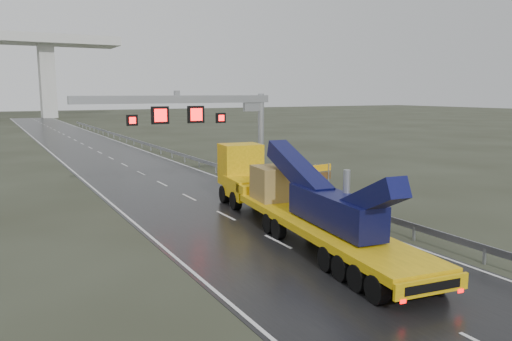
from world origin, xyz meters
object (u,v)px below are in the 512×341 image
exit_sign_pair (322,176)px  heavy_haul_truck (285,194)px  sign_gantry (205,115)px  striped_barrier (262,183)px

exit_sign_pair → heavy_haul_truck: bearing=-149.7°
sign_gantry → exit_sign_pair: size_ratio=5.63×
heavy_haul_truck → striped_barrier: bearing=74.3°
heavy_haul_truck → striped_barrier: 10.78m
exit_sign_pair → striped_barrier: bearing=94.7°
sign_gantry → striped_barrier: sign_gantry is taller
striped_barrier → sign_gantry: bearing=142.3°
exit_sign_pair → striped_barrier: 6.31m
sign_gantry → exit_sign_pair: (5.00, -7.86, -3.76)m
sign_gantry → exit_sign_pair: 10.04m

